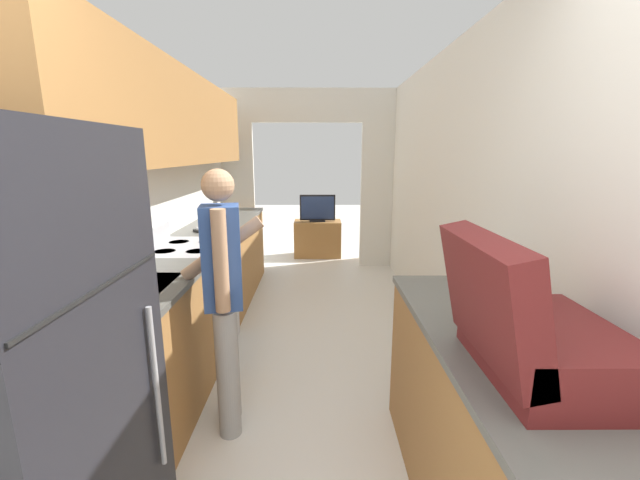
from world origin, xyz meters
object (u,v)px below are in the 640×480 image
(suitcase, at_px, (527,331))
(book_stack, at_px, (497,310))
(refrigerator, at_px, (9,397))
(range_oven, at_px, (191,299))
(knife, at_px, (198,230))
(television, at_px, (318,208))
(person, at_px, (224,297))
(tv_cabinet, at_px, (318,238))

(suitcase, height_order, book_stack, suitcase)
(refrigerator, distance_m, range_oven, 1.96)
(knife, bearing_deg, book_stack, -91.16)
(suitcase, distance_m, knife, 3.09)
(television, bearing_deg, person, -97.65)
(suitcase, height_order, knife, suitcase)
(knife, bearing_deg, tv_cabinet, 20.69)
(suitcase, xyz_separation_m, book_stack, (0.11, 0.45, -0.12))
(tv_cabinet, bearing_deg, refrigerator, -101.28)
(refrigerator, height_order, tv_cabinet, refrigerator)
(refrigerator, relative_size, tv_cabinet, 2.34)
(person, bearing_deg, book_stack, -121.20)
(tv_cabinet, bearing_deg, person, -97.57)
(person, relative_size, suitcase, 2.71)
(person, xyz_separation_m, knife, (-0.60, 1.55, 0.09))
(range_oven, bearing_deg, book_stack, -37.43)
(range_oven, xyz_separation_m, television, (1.04, 3.08, 0.32))
(person, relative_size, tv_cabinet, 2.10)
(suitcase, bearing_deg, refrigerator, -178.16)
(range_oven, bearing_deg, television, 71.27)
(refrigerator, distance_m, knife, 2.54)
(person, height_order, suitcase, person)
(range_oven, distance_m, knife, 0.78)
(refrigerator, distance_m, television, 5.10)
(person, xyz_separation_m, television, (0.54, 4.01, -0.05))
(book_stack, bearing_deg, television, 100.17)
(person, bearing_deg, tv_cabinet, -18.72)
(range_oven, xyz_separation_m, knife, (-0.09, 0.62, 0.46))
(knife, bearing_deg, television, 20.32)
(range_oven, bearing_deg, refrigerator, -88.83)
(person, xyz_separation_m, suitcase, (1.23, -0.94, 0.24))
(refrigerator, distance_m, tv_cabinet, 5.17)
(refrigerator, height_order, person, refrigerator)
(suitcase, height_order, television, suitcase)
(television, bearing_deg, suitcase, -81.99)
(book_stack, height_order, television, same)
(book_stack, distance_m, knife, 2.82)
(tv_cabinet, bearing_deg, book_stack, -79.92)
(book_stack, distance_m, television, 4.57)
(refrigerator, height_order, suitcase, refrigerator)
(refrigerator, bearing_deg, suitcase, 1.84)
(person, xyz_separation_m, book_stack, (1.35, -0.49, 0.12))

